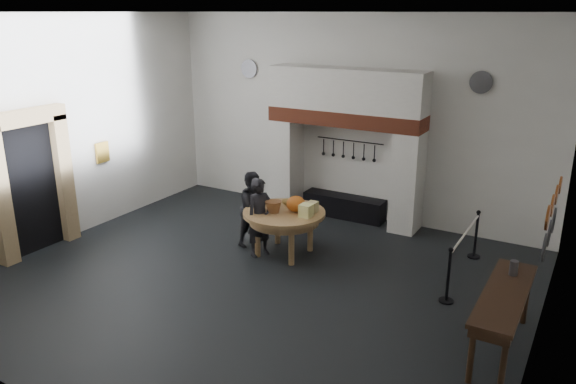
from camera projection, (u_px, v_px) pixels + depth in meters
The scene contains 39 objects.
floor at pixel (256, 280), 9.87m from camera, with size 9.00×8.00×0.02m, color black.
ceiling at pixel (250, 12), 8.48m from camera, with size 9.00×8.00×0.02m, color silver.
wall_back at pixel (352, 118), 12.47m from camera, with size 9.00×0.02×4.50m, color silver.
wall_front at pixel (43, 238), 5.88m from camera, with size 9.00×0.02×4.50m, color silver.
wall_left at pixel (67, 129), 11.31m from camera, with size 0.02×8.00×4.50m, color silver.
wall_right at pixel (553, 201), 7.04m from camera, with size 0.02×8.00×4.50m, color silver.
chimney_pier_left at pixel (287, 164), 13.25m from camera, with size 0.55×0.70×2.15m, color silver.
chimney_pier_right at pixel (408, 182), 11.84m from camera, with size 0.55×0.70×2.15m, color silver.
hearth_brick_band at pixel (346, 118), 12.17m from camera, with size 3.50×0.72×0.32m, color #9E442B.
chimney_hood at pixel (346, 89), 11.98m from camera, with size 3.50×0.70×0.90m, color silver.
iron_range at pixel (344, 206), 12.86m from camera, with size 1.90×0.45×0.50m, color black.
utensil_rail at pixel (350, 141), 12.56m from camera, with size 0.02×0.02×1.60m, color black.
door_recess at pixel (31, 189), 10.78m from camera, with size 0.04×1.10×2.50m, color black.
door_jamb_near at pixel (0, 198), 10.15m from camera, with size 0.22×0.30×2.60m, color tan.
door_jamb_far at pixel (64, 179), 11.30m from camera, with size 0.22×0.30×2.60m, color tan.
door_lintel at pixel (24, 118), 10.31m from camera, with size 0.22×1.70×0.30m, color tan.
wall_plaque at pixel (102, 152), 12.15m from camera, with size 0.05×0.34×0.44m, color gold.
work_table at pixel (284, 213), 10.71m from camera, with size 1.58×1.58×0.07m, color tan.
pumpkin at pixel (296, 204), 10.64m from camera, with size 0.36×0.36×0.31m, color #E25A20.
cheese_block_big at pixel (306, 211), 10.39m from camera, with size 0.22×0.22×0.24m, color #F6F393.
cheese_block_small at pixel (313, 207), 10.65m from camera, with size 0.18×0.18×0.20m, color #D1C57D.
wicker_basket at pixel (273, 207), 10.62m from camera, with size 0.32×0.32×0.22m, color olive.
bread_loaf at pixel (289, 202), 11.02m from camera, with size 0.31×0.18×0.13m, color #AA7C3C.
visitor_near at pixel (260, 217), 10.68m from camera, with size 0.56×0.37×1.54m, color black.
visitor_far at pixel (254, 208), 11.20m from camera, with size 0.74×0.57×1.52m, color black.
side_table at pixel (505, 294), 7.58m from camera, with size 0.55×2.20×0.06m, color #372214.
pewter_jug at pixel (514, 268), 8.04m from camera, with size 0.12×0.12×0.22m, color #4A494E.
copper_pan_a at pixel (548, 218), 7.31m from camera, with size 0.34×0.34×0.03m, color #C6662D.
copper_pan_b at pixel (552, 206), 7.77m from camera, with size 0.32×0.32×0.03m, color #C6662D.
copper_pan_c at pixel (557, 195), 8.22m from camera, with size 0.30×0.30×0.03m, color #C6662D.
copper_pan_d at pixel (560, 185), 8.67m from camera, with size 0.28×0.28×0.03m, color #C6662D.
pewter_plate_left at pixel (544, 248), 7.63m from camera, with size 0.40×0.40×0.03m, color #4C4C51.
pewter_plate_mid at pixel (549, 233), 8.13m from camera, with size 0.40×0.40×0.03m, color #4C4C51.
pewter_plate_right at pixel (554, 220), 8.62m from camera, with size 0.40×0.40×0.03m, color #4C4C51.
pewter_plate_back_left at pixel (249, 69), 13.43m from camera, with size 0.44×0.44×0.03m, color #4C4C51.
pewter_plate_back_right at pixel (481, 82), 10.86m from camera, with size 0.44×0.44×0.03m, color #4C4C51.
barrier_post_near at pixel (448, 277), 9.01m from camera, with size 0.05×0.05×0.90m, color black.
barrier_post_far at pixel (476, 236), 10.66m from camera, with size 0.05×0.05×0.90m, color black.
barrier_rope at pixel (466, 233), 9.71m from camera, with size 0.04×0.04×2.00m, color silver.
Camera 1 is at (4.94, -7.43, 4.52)m, focal length 35.00 mm.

